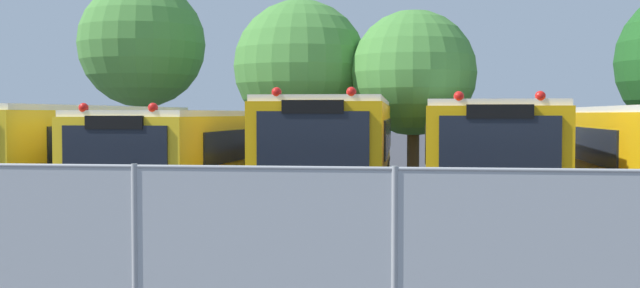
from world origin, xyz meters
The scene contains 10 objects.
ground_plane centered at (0.00, 0.00, 0.00)m, with size 160.00×160.00×0.00m, color #38383D.
school_bus_0 centered at (-6.60, 0.09, 1.39)m, with size 2.64×10.85×2.64m.
school_bus_1 centered at (-3.37, -0.18, 1.33)m, with size 2.62×10.19×2.52m.
school_bus_2 centered at (-0.09, 0.01, 1.47)m, with size 2.71×10.13×2.79m.
school_bus_3 centered at (3.34, 0.13, 1.43)m, with size 2.75×10.47×2.71m.
school_bus_4 centered at (6.65, -0.26, 1.37)m, with size 2.65×10.86×2.60m.
tree_0 centered at (-8.39, 9.40, 4.95)m, with size 4.66×4.66×7.22m.
tree_1 centered at (-2.25, 8.01, 3.93)m, with size 4.54×4.54×6.20m.
tree_2 centered at (1.79, 7.19, 3.58)m, with size 4.09×4.09×5.69m.
chainlink_fence centered at (0.22, -10.15, 0.92)m, with size 19.99×0.07×1.77m.
Camera 1 is at (1.92, -18.32, 2.33)m, focal length 43.73 mm.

